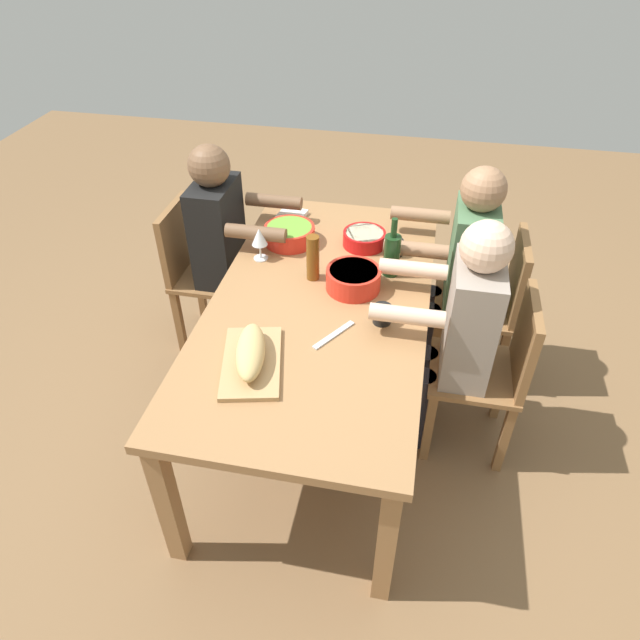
{
  "coord_description": "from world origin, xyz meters",
  "views": [
    {
      "loc": [
        1.99,
        0.4,
        2.25
      ],
      "look_at": [
        0.0,
        0.0,
        0.63
      ],
      "focal_mm": 32.15,
      "sensor_mm": 36.0,
      "label": 1
    }
  ],
  "objects": [
    {
      "name": "cup_far_left",
      "position": [
        -0.45,
        0.29,
        0.78
      ],
      "size": [
        0.08,
        0.08,
        0.08
      ],
      "primitive_type": "cylinder",
      "color": "black",
      "rests_on": "dining_table"
    },
    {
      "name": "cup_far_center",
      "position": [
        0.1,
        0.29,
        0.78
      ],
      "size": [
        0.08,
        0.08,
        0.08
      ],
      "primitive_type": "cylinder",
      "color": "black",
      "rests_on": "dining_table"
    },
    {
      "name": "diner_far_left",
      "position": [
        -0.51,
        0.61,
        0.7
      ],
      "size": [
        0.41,
        0.53,
        1.2
      ],
      "color": "#2D2D38",
      "rests_on": "ground_plane"
    },
    {
      "name": "ground_plane",
      "position": [
        0.0,
        0.0,
        0.0
      ],
      "size": [
        8.0,
        8.0,
        0.0
      ],
      "primitive_type": "plane",
      "color": "brown"
    },
    {
      "name": "chair_far_center",
      "position": [
        0.0,
        0.8,
        0.48
      ],
      "size": [
        0.4,
        0.4,
        0.85
      ],
      "color": "olive",
      "rests_on": "ground_plane"
    },
    {
      "name": "beer_bottle",
      "position": [
        -0.17,
        -0.07,
        0.85
      ],
      "size": [
        0.06,
        0.06,
        0.22
      ],
      "primitive_type": "cylinder",
      "color": "brown",
      "rests_on": "dining_table"
    },
    {
      "name": "bread_loaf",
      "position": [
        0.46,
        -0.18,
        0.81
      ],
      "size": [
        0.34,
        0.18,
        0.09
      ],
      "primitive_type": "ellipsoid",
      "rotation": [
        0.0,
        0.0,
        0.23
      ],
      "color": "tan",
      "rests_on": "cutting_board"
    },
    {
      "name": "cutting_board",
      "position": [
        0.46,
        -0.18,
        0.75
      ],
      "size": [
        0.44,
        0.31,
        0.02
      ],
      "primitive_type": "cube",
      "rotation": [
        0.0,
        0.0,
        0.23
      ],
      "color": "tan",
      "rests_on": "dining_table"
    },
    {
      "name": "dining_table",
      "position": [
        0.0,
        0.0,
        0.66
      ],
      "size": [
        1.85,
        0.95,
        0.74
      ],
      "color": "#9E7044",
      "rests_on": "ground_plane"
    },
    {
      "name": "diner_far_center",
      "position": [
        -0.0,
        0.61,
        0.7
      ],
      "size": [
        0.41,
        0.53,
        1.2
      ],
      "color": "#2D2D38",
      "rests_on": "ground_plane"
    },
    {
      "name": "serving_bowl_salad",
      "position": [
        -0.46,
        -0.25,
        0.79
      ],
      "size": [
        0.26,
        0.26,
        0.09
      ],
      "color": "red",
      "rests_on": "dining_table"
    },
    {
      "name": "diner_near_left",
      "position": [
        -0.51,
        -0.61,
        0.7
      ],
      "size": [
        0.41,
        0.53,
        1.2
      ],
      "color": "#2D2D38",
      "rests_on": "ground_plane"
    },
    {
      "name": "serving_bowl_fruit",
      "position": [
        -0.12,
        0.13,
        0.8
      ],
      "size": [
        0.25,
        0.25,
        0.1
      ],
      "color": "red",
      "rests_on": "dining_table"
    },
    {
      "name": "serving_bowl_pasta",
      "position": [
        -0.5,
        0.13,
        0.78
      ],
      "size": [
        0.21,
        0.21,
        0.07
      ],
      "color": "red",
      "rests_on": "dining_table"
    },
    {
      "name": "napkin_stack",
      "position": [
        -0.72,
        -0.3,
        0.75
      ],
      "size": [
        0.16,
        0.16,
        0.02
      ],
      "primitive_type": "cube",
      "rotation": [
        0.0,
        0.0,
        -0.17
      ],
      "color": "white",
      "rests_on": "dining_table"
    },
    {
      "name": "wine_glass",
      "position": [
        -0.28,
        -0.35,
        0.86
      ],
      "size": [
        0.08,
        0.08,
        0.17
      ],
      "color": "silver",
      "rests_on": "dining_table"
    },
    {
      "name": "chair_far_left",
      "position": [
        -0.51,
        0.8,
        0.48
      ],
      "size": [
        0.4,
        0.4,
        0.85
      ],
      "color": "olive",
      "rests_on": "ground_plane"
    },
    {
      "name": "chair_near_left",
      "position": [
        -0.51,
        -0.8,
        0.48
      ],
      "size": [
        0.4,
        0.4,
        0.85
      ],
      "color": "olive",
      "rests_on": "ground_plane"
    },
    {
      "name": "wine_bottle",
      "position": [
        -0.27,
        0.28,
        0.85
      ],
      "size": [
        0.08,
        0.08,
        0.29
      ],
      "color": "#193819",
      "rests_on": "dining_table"
    },
    {
      "name": "fork_near_left",
      "position": [
        -0.65,
        -0.32,
        0.74
      ],
      "size": [
        0.04,
        0.17,
        0.01
      ],
      "primitive_type": "cube",
      "rotation": [
        0.0,
        0.0,
        -0.12
      ],
      "color": "silver",
      "rests_on": "dining_table"
    },
    {
      "name": "carving_knife",
      "position": [
        0.23,
        0.1,
        0.74
      ],
      "size": [
        0.21,
        0.14,
        0.01
      ],
      "primitive_type": "cube",
      "rotation": [
        0.0,
        0.0,
        2.57
      ],
      "color": "silver",
      "rests_on": "dining_table"
    }
  ]
}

